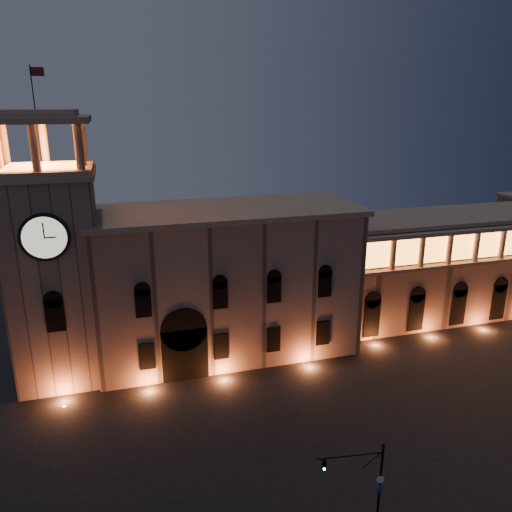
{
  "coord_description": "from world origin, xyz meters",
  "views": [
    {
      "loc": [
        -14.02,
        -32.34,
        29.13
      ],
      "look_at": [
        -0.03,
        16.0,
        13.5
      ],
      "focal_mm": 35.0,
      "sensor_mm": 36.0,
      "label": 1
    }
  ],
  "objects": [
    {
      "name": "clock_tower",
      "position": [
        -20.5,
        20.98,
        12.5
      ],
      "size": [
        9.8,
        9.8,
        32.4
      ],
      "color": "#876858",
      "rests_on": "ground"
    },
    {
      "name": "colonnade_wing",
      "position": [
        32.0,
        23.92,
        7.33
      ],
      "size": [
        40.6,
        11.5,
        14.5
      ],
      "color": "#816253",
      "rests_on": "ground"
    },
    {
      "name": "ground",
      "position": [
        0.0,
        0.0,
        0.0
      ],
      "size": [
        160.0,
        160.0,
        0.0
      ],
      "primitive_type": "plane",
      "color": "black",
      "rests_on": "ground"
    },
    {
      "name": "government_building",
      "position": [
        -2.08,
        21.93,
        8.77
      ],
      "size": [
        30.8,
        12.8,
        17.6
      ],
      "color": "#876858",
      "rests_on": "ground"
    },
    {
      "name": "traffic_light",
      "position": [
        1.46,
        -7.16,
        3.59
      ],
      "size": [
        4.94,
        0.97,
        6.83
      ],
      "rotation": [
        0.0,
        0.0,
        -0.13
      ],
      "color": "black",
      "rests_on": "ground"
    }
  ]
}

